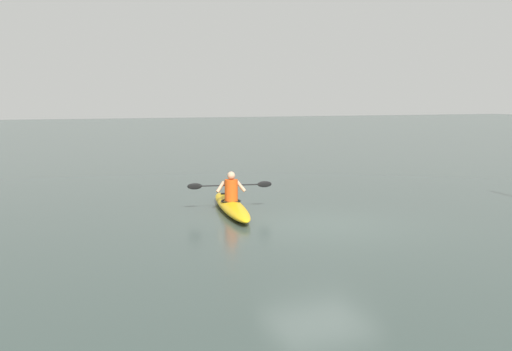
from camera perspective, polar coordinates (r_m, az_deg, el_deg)
ground_plane at (r=14.55m, az=6.05°, el=-4.73°), size 160.00×160.00×0.00m
kayak at (r=16.21m, az=-2.35°, el=-2.90°), size 1.31×4.37×0.30m
kayaker at (r=16.14m, az=-2.37°, el=-1.20°), size 2.29×0.59×0.79m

